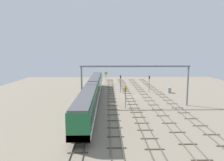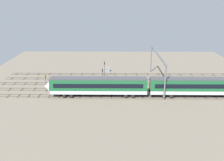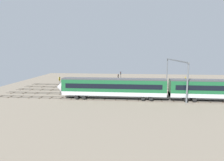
# 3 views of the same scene
# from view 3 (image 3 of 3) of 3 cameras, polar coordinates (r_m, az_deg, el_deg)

# --- Properties ---
(ground_plane) EXTENTS (86.76, 86.76, 0.00)m
(ground_plane) POSITION_cam_3_polar(r_m,az_deg,el_deg) (54.16, 7.45, -3.31)
(ground_plane) COLOR gray
(track_near_foreground) EXTENTS (70.76, 2.40, 0.16)m
(track_near_foreground) POSITION_cam_3_polar(r_m,az_deg,el_deg) (63.15, 7.18, -1.55)
(track_near_foreground) COLOR #59544C
(track_near_foreground) RESTS_ON ground
(track_second_near) EXTENTS (70.76, 2.40, 0.16)m
(track_second_near) POSITION_cam_3_polar(r_m,az_deg,el_deg) (58.64, 7.31, -2.33)
(track_second_near) COLOR #59544C
(track_second_near) RESTS_ON ground
(track_middle) EXTENTS (70.76, 2.40, 0.16)m
(track_middle) POSITION_cam_3_polar(r_m,az_deg,el_deg) (54.15, 7.45, -3.24)
(track_middle) COLOR #59544C
(track_middle) RESTS_ON ground
(track_second_far) EXTENTS (70.76, 2.40, 0.16)m
(track_second_far) POSITION_cam_3_polar(r_m,az_deg,el_deg) (49.67, 7.63, -4.32)
(track_second_far) COLOR #59544C
(track_second_far) RESTS_ON ground
(track_with_train) EXTENTS (70.76, 2.40, 0.16)m
(track_with_train) POSITION_cam_3_polar(r_m,az_deg,el_deg) (45.22, 7.84, -5.60)
(track_with_train) COLOR #59544C
(track_with_train) RESTS_ON ground
(train) EXTENTS (50.40, 3.24, 4.80)m
(train) POSITION_cam_3_polar(r_m,az_deg,el_deg) (45.31, 15.46, -2.45)
(train) COLOR #1E6638
(train) RESTS_ON ground
(overhead_gantry) EXTENTS (0.40, 23.88, 8.92)m
(overhead_gantry) POSITION_cam_3_polar(r_m,az_deg,el_deg) (54.85, 18.33, 3.83)
(overhead_gantry) COLOR slate
(overhead_gantry) RESTS_ON ground
(speed_sign_near_foreground) EXTENTS (0.14, 0.84, 4.58)m
(speed_sign_near_foreground) POSITION_cam_3_polar(r_m,az_deg,el_deg) (53.65, 20.97, -0.72)
(speed_sign_near_foreground) COLOR #4C4C51
(speed_sign_near_foreground) RESTS_ON ground
(speed_sign_mid_trackside) EXTENTS (0.14, 1.08, 4.78)m
(speed_sign_mid_trackside) POSITION_cam_3_polar(r_m,az_deg,el_deg) (50.65, -15.26, -0.64)
(speed_sign_mid_trackside) COLOR #4C4C51
(speed_sign_mid_trackside) RESTS_ON ground
(signal_light_trackside_approach) EXTENTS (0.31, 0.32, 4.90)m
(signal_light_trackside_approach) POSITION_cam_3_polar(r_m,az_deg,el_deg) (60.20, 2.59, 1.02)
(signal_light_trackside_approach) COLOR #4C4C51
(signal_light_trackside_approach) RESTS_ON ground
(signal_light_trackside_departure) EXTENTS (0.31, 0.32, 5.08)m
(signal_light_trackside_departure) POSITION_cam_3_polar(r_m,az_deg,el_deg) (51.84, 1.85, -0.07)
(signal_light_trackside_departure) COLOR #4C4C51
(signal_light_trackside_departure) RESTS_ON ground
(relay_cabinet) EXTENTS (1.52, 0.82, 1.56)m
(relay_cabinet) POSITION_cam_3_polar(r_m,az_deg,el_deg) (66.18, 3.47, -0.41)
(relay_cabinet) COLOR gray
(relay_cabinet) RESTS_ON ground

